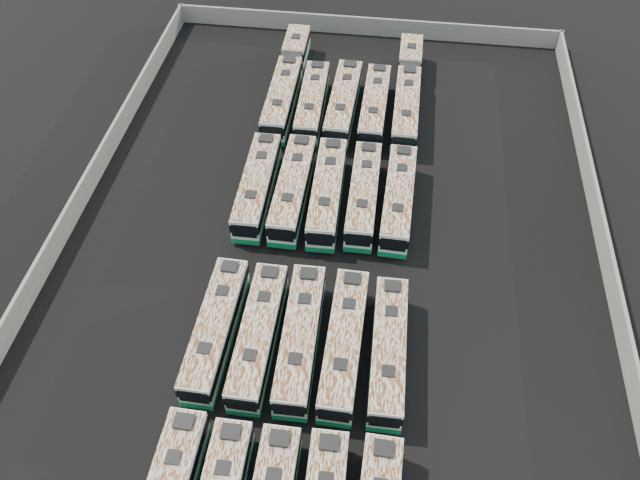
{
  "coord_description": "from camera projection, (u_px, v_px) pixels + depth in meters",
  "views": [
    {
      "loc": [
        3.73,
        -31.33,
        39.62
      ],
      "look_at": [
        -0.74,
        1.8,
        1.6
      ],
      "focal_mm": 35.0,
      "sensor_mm": 36.0,
      "label": 1
    }
  ],
  "objects": [
    {
      "name": "ground",
      "position": [
        326.0,
        270.0,
        50.58
      ],
      "size": [
        140.0,
        140.0,
        0.0
      ],
      "primitive_type": "plane",
      "color": "black",
      "rests_on": "ground"
    },
    {
      "name": "bus_back_far_right",
      "position": [
        407.0,
        91.0,
        64.06
      ],
      "size": [
        2.53,
        17.72,
        3.21
      ],
      "rotation": [
        0.0,
        0.0,
        -0.01
      ],
      "color": "silver",
      "rests_on": "ground"
    },
    {
      "name": "bus_back_right",
      "position": [
        374.0,
        106.0,
        62.39
      ],
      "size": [
        2.54,
        11.25,
        3.16
      ],
      "rotation": [
        0.0,
        0.0,
        -0.01
      ],
      "color": "silver",
      "rests_on": "ground"
    },
    {
      "name": "bus_midfront_left",
      "position": [
        259.0,
        335.0,
        44.59
      ],
      "size": [
        2.41,
        11.27,
        3.17
      ],
      "rotation": [
        0.0,
        0.0,
        -0.0
      ],
      "color": "silver",
      "rests_on": "ground"
    },
    {
      "name": "bus_midfront_far_left",
      "position": [
        216.0,
        329.0,
        44.95
      ],
      "size": [
        2.56,
        11.29,
        3.17
      ],
      "rotation": [
        0.0,
        0.0,
        -0.02
      ],
      "color": "silver",
      "rests_on": "ground"
    },
    {
      "name": "bus_midfront_right",
      "position": [
        344.0,
        343.0,
        44.12
      ],
      "size": [
        2.55,
        11.44,
        3.21
      ],
      "rotation": [
        0.0,
        0.0,
        -0.01
      ],
      "color": "silver",
      "rests_on": "ground"
    },
    {
      "name": "bus_midfront_far_right",
      "position": [
        388.0,
        350.0,
        43.8
      ],
      "size": [
        2.54,
        11.14,
        3.13
      ],
      "rotation": [
        0.0,
        0.0,
        0.02
      ],
      "color": "silver",
      "rests_on": "ground"
    },
    {
      "name": "bus_midback_left",
      "position": [
        293.0,
        189.0,
        54.49
      ],
      "size": [
        2.55,
        11.65,
        3.28
      ],
      "rotation": [
        0.0,
        0.0,
        -0.01
      ],
      "color": "silver",
      "rests_on": "ground"
    },
    {
      "name": "bus_back_center",
      "position": [
        343.0,
        103.0,
        62.62
      ],
      "size": [
        2.76,
        11.67,
        3.27
      ],
      "rotation": [
        0.0,
        0.0,
        -0.03
      ],
      "color": "silver",
      "rests_on": "ground"
    },
    {
      "name": "perimeter_wall",
      "position": [
        326.0,
        262.0,
        49.76
      ],
      "size": [
        45.2,
        73.2,
        2.2
      ],
      "color": "slate",
      "rests_on": "ground"
    },
    {
      "name": "bus_back_far_left",
      "position": [
        287.0,
        81.0,
        65.16
      ],
      "size": [
        2.58,
        18.05,
        3.27
      ],
      "rotation": [
        0.0,
        0.0,
        0.01
      ],
      "color": "silver",
      "rests_on": "ground"
    },
    {
      "name": "bus_midback_far_left",
      "position": [
        257.0,
        186.0,
        54.74
      ],
      "size": [
        2.59,
        11.5,
        3.23
      ],
      "rotation": [
        0.0,
        0.0,
        0.01
      ],
      "color": "silver",
      "rests_on": "ground"
    },
    {
      "name": "bus_midfront_center",
      "position": [
        300.0,
        338.0,
        44.4
      ],
      "size": [
        2.66,
        11.47,
        3.22
      ],
      "rotation": [
        0.0,
        0.0,
        0.02
      ],
      "color": "silver",
      "rests_on": "ground"
    },
    {
      "name": "bus_midback_center",
      "position": [
        327.0,
        192.0,
        54.18
      ],
      "size": [
        2.71,
        11.66,
        3.27
      ],
      "rotation": [
        0.0,
        0.0,
        0.02
      ],
      "color": "silver",
      "rests_on": "ground"
    },
    {
      "name": "bus_midback_far_right",
      "position": [
        398.0,
        199.0,
        53.74
      ],
      "size": [
        2.68,
        11.37,
        3.19
      ],
      "rotation": [
        0.0,
        0.0,
        -0.02
      ],
      "color": "silver",
      "rests_on": "ground"
    },
    {
      "name": "bus_midback_right",
      "position": [
        364.0,
        195.0,
        54.08
      ],
      "size": [
        2.43,
        11.22,
        3.16
      ],
      "rotation": [
        0.0,
        0.0,
        0.0
      ],
      "color": "silver",
      "rests_on": "ground"
    },
    {
      "name": "bus_back_left",
      "position": [
        312.0,
        103.0,
        62.78
      ],
      "size": [
        2.62,
        11.24,
        3.15
      ],
      "rotation": [
        0.0,
        0.0,
        0.02
      ],
      "color": "silver",
      "rests_on": "ground"
    }
  ]
}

